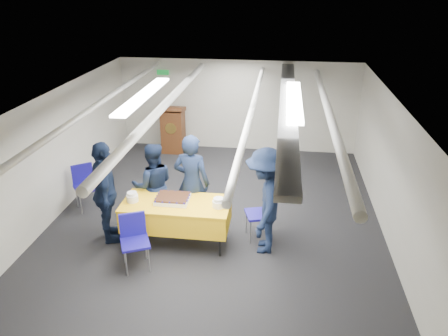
{
  "coord_description": "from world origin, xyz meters",
  "views": [
    {
      "loc": [
        1.08,
        -7.22,
        4.18
      ],
      "look_at": [
        0.14,
        -0.2,
        1.05
      ],
      "focal_mm": 35.0,
      "sensor_mm": 36.0,
      "label": 1
    }
  ],
  "objects_px": {
    "sailor_b": "(153,185)",
    "sailor_c": "(105,193)",
    "chair_right": "(263,210)",
    "chair_left": "(85,182)",
    "serving_table": "(177,214)",
    "chair_near": "(134,235)",
    "podium": "(173,129)",
    "sailor_d": "(265,201)",
    "sailor_a": "(192,183)",
    "sheet_cake": "(173,199)"
  },
  "relations": [
    {
      "from": "sailor_b",
      "to": "sailor_c",
      "type": "relative_size",
      "value": 0.88
    },
    {
      "from": "chair_right",
      "to": "sailor_b",
      "type": "height_order",
      "value": "sailor_b"
    },
    {
      "from": "chair_right",
      "to": "chair_left",
      "type": "height_order",
      "value": "same"
    },
    {
      "from": "serving_table",
      "to": "chair_left",
      "type": "xyz_separation_m",
      "value": [
        -2.06,
        1.01,
        -0.03
      ]
    },
    {
      "from": "chair_near",
      "to": "sailor_c",
      "type": "height_order",
      "value": "sailor_c"
    },
    {
      "from": "podium",
      "to": "sailor_d",
      "type": "distance_m",
      "value": 4.82
    },
    {
      "from": "podium",
      "to": "sailor_a",
      "type": "height_order",
      "value": "sailor_a"
    },
    {
      "from": "serving_table",
      "to": "sailor_b",
      "type": "bearing_deg",
      "value": 134.33
    },
    {
      "from": "sailor_a",
      "to": "sailor_b",
      "type": "bearing_deg",
      "value": 5.84
    },
    {
      "from": "serving_table",
      "to": "sailor_c",
      "type": "xyz_separation_m",
      "value": [
        -1.18,
        -0.05,
        0.33
      ]
    },
    {
      "from": "serving_table",
      "to": "sailor_d",
      "type": "bearing_deg",
      "value": 0.62
    },
    {
      "from": "serving_table",
      "to": "sailor_b",
      "type": "distance_m",
      "value": 0.81
    },
    {
      "from": "chair_left",
      "to": "sailor_a",
      "type": "distance_m",
      "value": 2.3
    },
    {
      "from": "sailor_b",
      "to": "sailor_d",
      "type": "distance_m",
      "value": 2.08
    },
    {
      "from": "sailor_c",
      "to": "sheet_cake",
      "type": "bearing_deg",
      "value": -109.43
    },
    {
      "from": "sailor_a",
      "to": "sailor_d",
      "type": "height_order",
      "value": "sailor_d"
    },
    {
      "from": "chair_left",
      "to": "sailor_c",
      "type": "bearing_deg",
      "value": -50.17
    },
    {
      "from": "sheet_cake",
      "to": "chair_near",
      "type": "bearing_deg",
      "value": -121.18
    },
    {
      "from": "podium",
      "to": "chair_right",
      "type": "relative_size",
      "value": 1.44
    },
    {
      "from": "podium",
      "to": "chair_near",
      "type": "bearing_deg",
      "value": -83.4
    },
    {
      "from": "chair_near",
      "to": "chair_right",
      "type": "relative_size",
      "value": 1.0
    },
    {
      "from": "podium",
      "to": "sheet_cake",
      "type": "bearing_deg",
      "value": -76.22
    },
    {
      "from": "sheet_cake",
      "to": "sailor_b",
      "type": "distance_m",
      "value": 0.7
    },
    {
      "from": "sailor_b",
      "to": "podium",
      "type": "bearing_deg",
      "value": -101.16
    },
    {
      "from": "chair_near",
      "to": "chair_left",
      "type": "relative_size",
      "value": 1.0
    },
    {
      "from": "serving_table",
      "to": "sailor_b",
      "type": "height_order",
      "value": "sailor_b"
    },
    {
      "from": "serving_table",
      "to": "chair_right",
      "type": "bearing_deg",
      "value": 15.04
    },
    {
      "from": "chair_right",
      "to": "sailor_a",
      "type": "bearing_deg",
      "value": 173.69
    },
    {
      "from": "sailor_a",
      "to": "chair_right",
      "type": "bearing_deg",
      "value": -177.59
    },
    {
      "from": "chair_right",
      "to": "sailor_b",
      "type": "bearing_deg",
      "value": 174.92
    },
    {
      "from": "sailor_b",
      "to": "sailor_d",
      "type": "xyz_separation_m",
      "value": [
        2.0,
        -0.54,
        0.11
      ]
    },
    {
      "from": "chair_right",
      "to": "sailor_c",
      "type": "distance_m",
      "value": 2.66
    },
    {
      "from": "sailor_d",
      "to": "sailor_b",
      "type": "bearing_deg",
      "value": -102.44
    },
    {
      "from": "podium",
      "to": "chair_left",
      "type": "xyz_separation_m",
      "value": [
        -0.99,
        -3.11,
        -0.08
      ]
    },
    {
      "from": "sailor_a",
      "to": "sailor_b",
      "type": "xyz_separation_m",
      "value": [
        -0.71,
        0.04,
        -0.11
      ]
    },
    {
      "from": "chair_left",
      "to": "sailor_c",
      "type": "xyz_separation_m",
      "value": [
        0.88,
        -1.06,
        0.36
      ]
    },
    {
      "from": "serving_table",
      "to": "chair_near",
      "type": "distance_m",
      "value": 0.86
    },
    {
      "from": "chair_left",
      "to": "sailor_a",
      "type": "relative_size",
      "value": 0.49
    },
    {
      "from": "serving_table",
      "to": "sailor_b",
      "type": "relative_size",
      "value": 1.14
    },
    {
      "from": "sheet_cake",
      "to": "chair_left",
      "type": "height_order",
      "value": "chair_left"
    },
    {
      "from": "sailor_a",
      "to": "sailor_c",
      "type": "distance_m",
      "value": 1.45
    },
    {
      "from": "sailor_a",
      "to": "sailor_c",
      "type": "xyz_separation_m",
      "value": [
        -1.34,
        -0.57,
        0.0
      ]
    },
    {
      "from": "chair_right",
      "to": "sailor_a",
      "type": "xyz_separation_m",
      "value": [
        -1.26,
        0.14,
        0.36
      ]
    },
    {
      "from": "chair_near",
      "to": "podium",
      "type": "bearing_deg",
      "value": 96.6
    },
    {
      "from": "serving_table",
      "to": "podium",
      "type": "relative_size",
      "value": 1.41
    },
    {
      "from": "sailor_d",
      "to": "chair_near",
      "type": "bearing_deg",
      "value": -67.61
    },
    {
      "from": "sheet_cake",
      "to": "chair_near",
      "type": "relative_size",
      "value": 0.64
    },
    {
      "from": "chair_left",
      "to": "sailor_b",
      "type": "height_order",
      "value": "sailor_b"
    },
    {
      "from": "chair_near",
      "to": "chair_left",
      "type": "height_order",
      "value": "same"
    },
    {
      "from": "chair_left",
      "to": "serving_table",
      "type": "bearing_deg",
      "value": -26.08
    }
  ]
}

